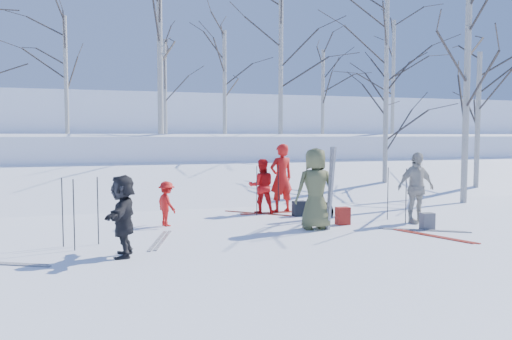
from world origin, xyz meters
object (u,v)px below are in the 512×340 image
object	(u,v)px
skier_olive_center	(315,189)
skier_cream_east	(416,188)
backpack_red	(343,216)
dog	(326,207)
skier_redor_behind	(262,186)
skier_red_north	(281,178)
backpack_dark	(299,209)
skier_red_seated	(167,204)
skier_grey_west	(123,216)
backpack_grey	(427,221)

from	to	relation	value
skier_olive_center	skier_cream_east	size ratio (longest dim) A/B	1.07
backpack_red	dog	bearing A→B (deg)	86.60
skier_olive_center	dog	distance (m)	1.85
skier_cream_east	dog	xyz separation A→B (m)	(-1.75, 1.42, -0.60)
skier_redor_behind	skier_red_north	bearing A→B (deg)	-164.40
skier_olive_center	backpack_dark	distance (m)	2.01
skier_olive_center	skier_red_seated	bearing A→B (deg)	-21.03
skier_grey_west	backpack_grey	size ratio (longest dim) A/B	3.84
skier_red_seated	dog	distance (m)	4.16
backpack_grey	skier_red_north	bearing A→B (deg)	123.61
skier_olive_center	skier_red_seated	world-z (taller)	skier_olive_center
skier_grey_west	backpack_grey	xyz separation A→B (m)	(6.75, 0.59, -0.54)
backpack_red	backpack_grey	bearing A→B (deg)	-35.74
skier_grey_west	backpack_red	world-z (taller)	skier_grey_west
skier_red_north	backpack_dark	bearing A→B (deg)	94.40
backpack_grey	backpack_dark	world-z (taller)	backpack_dark
skier_redor_behind	backpack_grey	bearing A→B (deg)	140.81
skier_grey_west	backpack_grey	world-z (taller)	skier_grey_west
skier_red_north	skier_grey_west	world-z (taller)	skier_red_north
skier_red_seated	backpack_red	world-z (taller)	skier_red_seated
skier_redor_behind	backpack_dark	world-z (taller)	skier_redor_behind
skier_red_seated	backpack_dark	size ratio (longest dim) A/B	2.66
skier_redor_behind	skier_olive_center	bearing A→B (deg)	110.20
backpack_dark	skier_red_north	bearing A→B (deg)	103.99
backpack_grey	dog	bearing A→B (deg)	123.96
skier_red_north	skier_red_seated	xyz separation A→B (m)	(-3.35, -1.26, -0.42)
skier_grey_west	skier_redor_behind	bearing A→B (deg)	145.91
skier_olive_center	backpack_grey	size ratio (longest dim) A/B	4.92
skier_olive_center	backpack_grey	world-z (taller)	skier_olive_center
backpack_grey	backpack_red	bearing A→B (deg)	144.26
skier_redor_behind	dog	xyz separation A→B (m)	(1.40, -1.18, -0.48)
dog	backpack_dark	size ratio (longest dim) A/B	1.58
skier_cream_east	backpack_red	xyz separation A→B (m)	(-1.81, 0.32, -0.66)
skier_olive_center	skier_cream_east	bearing A→B (deg)	-176.76
skier_red_seated	backpack_dark	bearing A→B (deg)	-104.60
skier_grey_west	backpack_dark	distance (m)	5.69
skier_red_seated	backpack_grey	distance (m)	6.07
backpack_red	skier_grey_west	bearing A→B (deg)	-161.66
skier_red_seated	skier_grey_west	distance (m)	3.01
skier_redor_behind	dog	size ratio (longest dim) A/B	2.37
skier_redor_behind	skier_cream_east	world-z (taller)	skier_cream_east
skier_grey_west	backpack_red	xyz separation A→B (m)	(5.19, 1.72, -0.52)
backpack_dark	dog	bearing A→B (deg)	-33.72
skier_red_north	skier_redor_behind	xyz separation A→B (m)	(-0.60, -0.05, -0.21)
skier_olive_center	dog	size ratio (longest dim) A/B	2.96
backpack_red	skier_cream_east	bearing A→B (deg)	-9.97
skier_redor_behind	backpack_dark	bearing A→B (deg)	146.28
skier_red_north	backpack_grey	size ratio (longest dim) A/B	5.03
backpack_red	backpack_grey	size ratio (longest dim) A/B	1.11
skier_cream_east	backpack_grey	world-z (taller)	skier_cream_east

